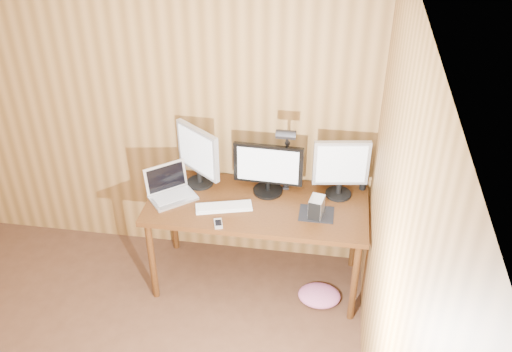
% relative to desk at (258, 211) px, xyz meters
% --- Properties ---
extents(room_shell, '(4.00, 4.00, 4.00)m').
position_rel_desk_xyz_m(room_shell, '(-0.93, -1.70, 0.62)').
color(room_shell, '#4C2E1D').
rests_on(room_shell, ground).
extents(desk, '(1.60, 0.70, 0.75)m').
position_rel_desk_xyz_m(desk, '(0.00, 0.00, 0.00)').
color(desk, '#43230E').
rests_on(desk, floor).
extents(monitor_center, '(0.51, 0.22, 0.40)m').
position_rel_desk_xyz_m(monitor_center, '(0.06, 0.08, 0.33)').
color(monitor_center, black).
rests_on(monitor_center, desk).
extents(monitor_left, '(0.36, 0.28, 0.48)m').
position_rel_desk_xyz_m(monitor_left, '(-0.47, 0.11, 0.38)').
color(monitor_left, black).
rests_on(monitor_left, desk).
extents(monitor_right, '(0.40, 0.19, 0.45)m').
position_rel_desk_xyz_m(monitor_right, '(0.58, 0.12, 0.37)').
color(monitor_right, black).
rests_on(monitor_right, desk).
extents(laptop, '(0.40, 0.39, 0.23)m').
position_rel_desk_xyz_m(laptop, '(-0.65, -0.07, 0.18)').
color(laptop, silver).
rests_on(laptop, desk).
extents(keyboard, '(0.42, 0.22, 0.02)m').
position_rel_desk_xyz_m(keyboard, '(-0.23, -0.16, 0.13)').
color(keyboard, white).
rests_on(keyboard, desk).
extents(mousepad, '(0.25, 0.20, 0.00)m').
position_rel_desk_xyz_m(mousepad, '(0.43, -0.14, 0.12)').
color(mousepad, black).
rests_on(mousepad, desk).
extents(mouse, '(0.09, 0.13, 0.04)m').
position_rel_desk_xyz_m(mouse, '(0.43, -0.14, 0.15)').
color(mouse, black).
rests_on(mouse, mousepad).
extents(hard_drive, '(0.11, 0.15, 0.15)m').
position_rel_desk_xyz_m(hard_drive, '(0.43, -0.15, 0.19)').
color(hard_drive, silver).
rests_on(hard_drive, desk).
extents(phone, '(0.08, 0.12, 0.02)m').
position_rel_desk_xyz_m(phone, '(-0.23, -0.35, 0.13)').
color(phone, silver).
rests_on(phone, desk).
extents(speaker, '(0.05, 0.05, 0.12)m').
position_rel_desk_xyz_m(speaker, '(0.76, 0.23, 0.18)').
color(speaker, black).
rests_on(speaker, desk).
extents(desk_lamp, '(0.14, 0.20, 0.60)m').
position_rel_desk_xyz_m(desk_lamp, '(0.19, 0.08, 0.49)').
color(desk_lamp, black).
rests_on(desk_lamp, desk).
extents(fabric_pile, '(0.37, 0.33, 0.10)m').
position_rel_desk_xyz_m(fabric_pile, '(0.50, -0.23, -0.58)').
color(fabric_pile, '#D26596').
rests_on(fabric_pile, floor).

